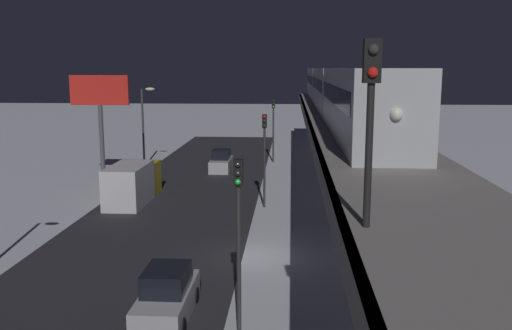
% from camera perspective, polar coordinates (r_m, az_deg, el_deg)
% --- Properties ---
extents(ground_plane, '(240.00, 240.00, 0.00)m').
position_cam_1_polar(ground_plane, '(28.20, -1.05, -9.53)').
color(ground_plane, silver).
extents(avenue_asphalt, '(11.00, 97.73, 0.01)m').
position_cam_1_polar(avenue_asphalt, '(29.20, -12.34, -9.07)').
color(avenue_asphalt, '#28282D').
rests_on(avenue_asphalt, ground_plane).
extents(elevated_railway, '(5.00, 97.73, 6.05)m').
position_cam_1_polar(elevated_railway, '(27.03, 11.01, 0.93)').
color(elevated_railway, gray).
rests_on(elevated_railway, ground_plane).
extents(subway_train, '(2.94, 55.47, 3.40)m').
position_cam_1_polar(subway_train, '(46.59, 8.14, 7.96)').
color(subway_train, '#B7BABF').
rests_on(subway_train, elevated_railway).
extents(rail_signal, '(0.36, 0.41, 4.00)m').
position_cam_1_polar(rail_signal, '(11.74, 11.87, 6.53)').
color(rail_signal, black).
rests_on(rail_signal, elevated_railway).
extents(sedan_silver, '(1.91, 4.49, 1.97)m').
position_cam_1_polar(sedan_silver, '(21.81, -9.27, -13.49)').
color(sedan_silver, '#B2B2B7').
rests_on(sedan_silver, ground_plane).
extents(sedan_silver_2, '(1.80, 4.31, 1.97)m').
position_cam_1_polar(sedan_silver_2, '(51.21, -3.65, 0.31)').
color(sedan_silver_2, '#B2B2B7').
rests_on(sedan_silver_2, ground_plane).
extents(box_truck, '(2.40, 7.40, 2.80)m').
position_cam_1_polar(box_truck, '(40.23, -12.69, -1.82)').
color(box_truck, gold).
rests_on(box_truck, ground_plane).
extents(traffic_light_near, '(0.32, 0.44, 6.40)m').
position_cam_1_polar(traffic_light_near, '(19.05, -1.83, -5.97)').
color(traffic_light_near, '#2D2D2D').
rests_on(traffic_light_near, ground_plane).
extents(traffic_light_mid, '(0.32, 0.44, 6.40)m').
position_cam_1_polar(traffic_light_mid, '(37.00, 0.88, 1.89)').
color(traffic_light_mid, '#2D2D2D').
rests_on(traffic_light_mid, ground_plane).
extents(traffic_light_far, '(0.32, 0.44, 6.40)m').
position_cam_1_polar(traffic_light_far, '(55.22, 1.82, 4.59)').
color(traffic_light_far, '#2D2D2D').
rests_on(traffic_light_far, ground_plane).
extents(commercial_billboard, '(4.80, 0.36, 8.90)m').
position_cam_1_polar(commercial_billboard, '(46.33, -15.95, 6.43)').
color(commercial_billboard, '#4C4C51').
rests_on(commercial_billboard, ground_plane).
extents(street_lamp_far, '(1.35, 0.44, 7.65)m').
position_cam_1_polar(street_lamp_far, '(53.54, -11.49, 4.89)').
color(street_lamp_far, '#38383D').
rests_on(street_lamp_far, ground_plane).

